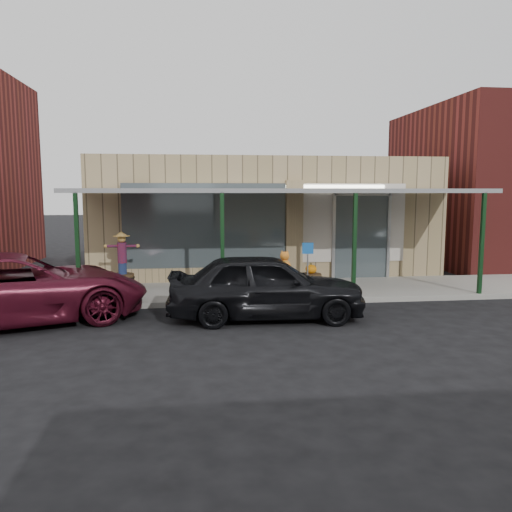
{
  "coord_description": "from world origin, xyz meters",
  "views": [
    {
      "loc": [
        -2.46,
        -10.96,
        2.99
      ],
      "look_at": [
        -0.85,
        2.6,
        1.26
      ],
      "focal_mm": 35.0,
      "sensor_mm": 36.0,
      "label": 1
    }
  ],
  "objects": [
    {
      "name": "ground",
      "position": [
        0.0,
        0.0,
        0.0
      ],
      "size": [
        120.0,
        120.0,
        0.0
      ],
      "primitive_type": "plane",
      "color": "black",
      "rests_on": "ground"
    },
    {
      "name": "barrel_scarecrow",
      "position": [
        -4.68,
        4.08,
        0.73
      ],
      "size": [
        1.03,
        0.84,
        1.72
      ],
      "rotation": [
        0.0,
        0.0,
        0.31
      ],
      "color": "#4A391D",
      "rests_on": "sidewalk"
    },
    {
      "name": "barrel_pumpkin",
      "position": [
        0.94,
        3.58,
        0.42
      ],
      "size": [
        0.65,
        0.65,
        0.75
      ],
      "rotation": [
        0.0,
        0.0,
        -0.03
      ],
      "color": "#4A391D",
      "rests_on": "sidewalk"
    },
    {
      "name": "car_maroon",
      "position": [
        -6.61,
        0.89,
        0.82
      ],
      "size": [
        6.46,
        4.62,
        1.63
      ],
      "primitive_type": "imported",
      "rotation": [
        0.0,
        0.0,
        1.93
      ],
      "color": "#4F0F20",
      "rests_on": "ground"
    },
    {
      "name": "storefront",
      "position": [
        -0.0,
        8.16,
        2.09
      ],
      "size": [
        12.0,
        6.25,
        4.2
      ],
      "color": "#9F8761",
      "rests_on": "ground"
    },
    {
      "name": "handicap_sign",
      "position": [
        0.56,
        2.4,
        1.11
      ],
      "size": [
        0.31,
        0.05,
        1.48
      ],
      "rotation": [
        0.0,
        0.0,
        -0.1
      ],
      "color": "gray",
      "rests_on": "sidewalk"
    },
    {
      "name": "sidewalk",
      "position": [
        0.0,
        3.6,
        0.07
      ],
      "size": [
        40.0,
        3.2,
        0.15
      ],
      "primitive_type": "cube",
      "color": "gray",
      "rests_on": "ground"
    },
    {
      "name": "awning",
      "position": [
        0.0,
        3.56,
        3.01
      ],
      "size": [
        12.0,
        3.0,
        3.04
      ],
      "color": "slate",
      "rests_on": "ground"
    },
    {
      "name": "parked_sedan",
      "position": [
        -0.84,
        0.61,
        0.79
      ],
      "size": [
        4.71,
        2.03,
        1.59
      ],
      "rotation": [
        0.0,
        0.0,
        1.54
      ],
      "color": "black",
      "rests_on": "ground"
    },
    {
      "name": "block_buildings_near",
      "position": [
        2.01,
        9.2,
        3.77
      ],
      "size": [
        61.0,
        8.0,
        8.0
      ],
      "color": "maroon",
      "rests_on": "ground"
    }
  ]
}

